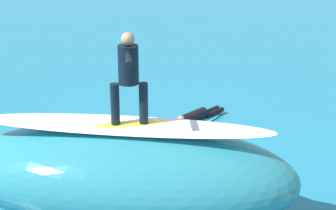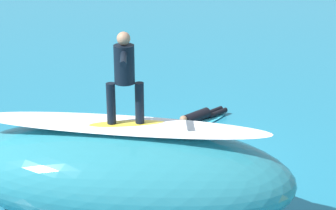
# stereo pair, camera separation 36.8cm
# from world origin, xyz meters

# --- Properties ---
(ground_plane) EXTENTS (120.00, 120.00, 0.00)m
(ground_plane) POSITION_xyz_m (0.00, 0.00, 0.00)
(ground_plane) COLOR teal
(wave_crest) EXTENTS (6.54, 3.14, 1.89)m
(wave_crest) POSITION_xyz_m (0.29, 2.59, 0.94)
(wave_crest) COLOR teal
(wave_crest) RESTS_ON ground_plane
(wave_foam_lip) EXTENTS (5.45, 1.37, 0.08)m
(wave_foam_lip) POSITION_xyz_m (0.29, 2.59, 1.93)
(wave_foam_lip) COLOR white
(wave_foam_lip) RESTS_ON wave_crest
(surfboard_riding) EXTENTS (2.10, 1.08, 0.09)m
(surfboard_riding) POSITION_xyz_m (0.19, 2.59, 1.93)
(surfboard_riding) COLOR yellow
(surfboard_riding) RESTS_ON wave_crest
(surfer_riding) EXTENTS (0.64, 1.53, 1.66)m
(surfer_riding) POSITION_xyz_m (0.19, 2.59, 2.94)
(surfer_riding) COLOR black
(surfer_riding) RESTS_ON surfboard_riding
(surfboard_paddling) EXTENTS (1.64, 2.19, 0.07)m
(surfboard_paddling) POSITION_xyz_m (-0.11, -2.29, 0.03)
(surfboard_paddling) COLOR #33B2D1
(surfboard_paddling) RESTS_ON ground_plane
(surfer_paddling) EXTENTS (1.05, 1.51, 0.30)m
(surfer_paddling) POSITION_xyz_m (-0.18, -2.40, 0.20)
(surfer_paddling) COLOR black
(surfer_paddling) RESTS_ON surfboard_paddling
(foam_patch_mid) EXTENTS (0.77, 0.69, 0.08)m
(foam_patch_mid) POSITION_xyz_m (0.94, -0.06, 0.04)
(foam_patch_mid) COLOR white
(foam_patch_mid) RESTS_ON ground_plane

